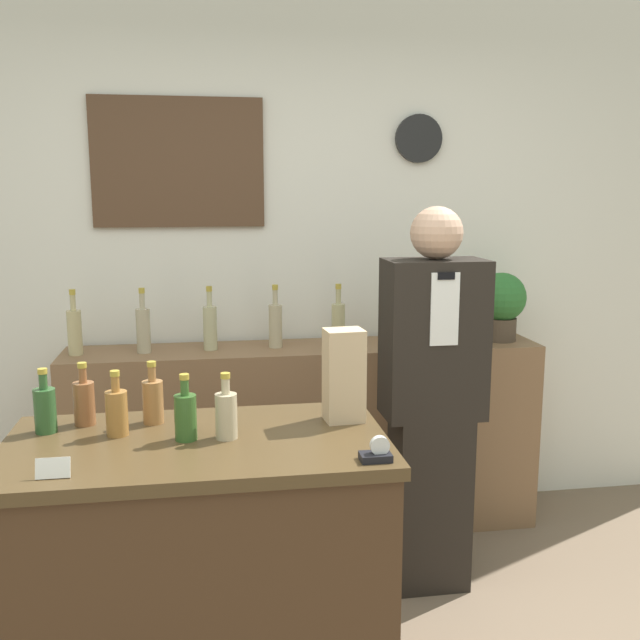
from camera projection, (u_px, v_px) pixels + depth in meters
name	position (u px, v px, depth m)	size (l,w,h in m)	color
back_wall	(269.00, 262.00, 3.68)	(5.20, 0.09, 2.70)	silver
back_shelf	(306.00, 439.00, 3.61)	(2.34, 0.39, 0.96)	brown
display_counter	(201.00, 582.00, 2.29)	(1.19, 0.66, 0.96)	#422B19
shopkeeper	(432.00, 403.00, 3.04)	(0.42, 0.26, 1.66)	black
potted_plant	(501.00, 302.00, 3.64)	(0.25, 0.25, 0.35)	#4C3D2D
paper_bag	(344.00, 375.00, 2.37)	(0.13, 0.11, 0.31)	tan
tape_dispenser	(377.00, 453.00, 2.04)	(0.09, 0.06, 0.07)	black
price_card_left	(53.00, 468.00, 1.91)	(0.09, 0.02, 0.06)	white
counter_bottle_0	(45.00, 409.00, 2.26)	(0.07, 0.07, 0.21)	#2C5428
counter_bottle_1	(84.00, 401.00, 2.34)	(0.07, 0.07, 0.21)	brown
counter_bottle_2	(117.00, 411.00, 2.24)	(0.07, 0.07, 0.21)	#9E6A30
counter_bottle_3	(153.00, 400.00, 2.36)	(0.07, 0.07, 0.21)	#9D6A3A
counter_bottle_4	(186.00, 415.00, 2.20)	(0.07, 0.07, 0.21)	#325A24
counter_bottle_5	(226.00, 414.00, 2.21)	(0.07, 0.07, 0.21)	tan
shelf_bottle_0	(75.00, 330.00, 3.33)	(0.07, 0.07, 0.31)	tan
shelf_bottle_1	(143.00, 329.00, 3.38)	(0.07, 0.07, 0.31)	tan
shelf_bottle_2	(210.00, 326.00, 3.44)	(0.07, 0.07, 0.31)	tan
shelf_bottle_3	(275.00, 324.00, 3.49)	(0.07, 0.07, 0.31)	tan
shelf_bottle_4	(338.00, 323.00, 3.52)	(0.07, 0.07, 0.31)	tan
shelf_bottle_5	(400.00, 321.00, 3.57)	(0.07, 0.07, 0.31)	tan
shelf_bottle_6	(460.00, 320.00, 3.61)	(0.07, 0.07, 0.31)	tan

